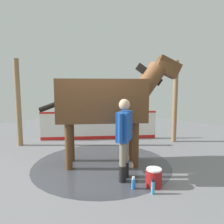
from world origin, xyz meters
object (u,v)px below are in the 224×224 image
handler (124,134)px  bottle_spray (133,183)px  horse (106,100)px  wash_bucket (154,178)px  bottle_shampoo (153,187)px

handler → bottle_spray: (0.18, 0.38, -0.84)m
handler → bottle_spray: size_ratio=7.07×
horse → handler: size_ratio=1.63×
wash_bucket → bottle_spray: bearing=-33.4°
handler → bottle_shampoo: handler is taller
horse → bottle_spray: horse is taller
handler → wash_bucket: size_ratio=4.64×
handler → wash_bucket: 0.99m
bottle_spray → bottle_shampoo: bearing=104.0°
horse → bottle_shampoo: horse is taller
horse → bottle_shampoo: 2.20m
horse → handler: (0.37, 0.87, -0.62)m
horse → handler: horse is taller
handler → bottle_shampoo: 1.11m
horse → bottle_shampoo: (0.45, 1.61, -1.44)m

